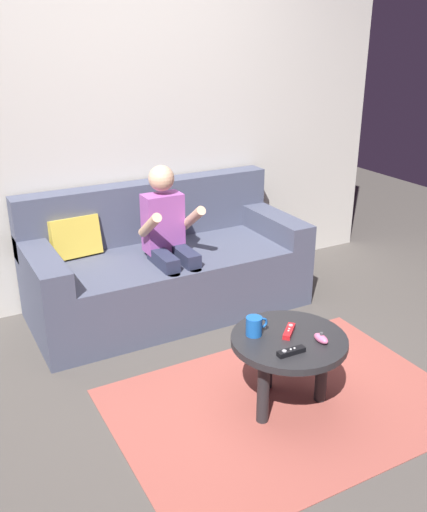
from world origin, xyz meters
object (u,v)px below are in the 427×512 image
(nunchuk_pink, at_px, (321,338))
(game_remote_black_far_corner, at_px, (291,352))
(couch, at_px, (164,268))
(coffee_table, at_px, (288,349))
(coffee_mug, at_px, (254,326))
(person_seated_on_couch, at_px, (169,237))
(game_remote_red_near_edge, at_px, (289,331))

(nunchuk_pink, xyz_separation_m, game_remote_black_far_corner, (-0.19, -0.02, -0.01))
(couch, relative_size, coffee_table, 3.17)
(nunchuk_pink, distance_m, coffee_mug, 0.33)
(person_seated_on_couch, distance_m, game_remote_red_near_edge, 1.11)
(game_remote_red_near_edge, distance_m, game_remote_black_far_corner, 0.19)
(game_remote_red_near_edge, distance_m, nunchuk_pink, 0.16)
(person_seated_on_couch, distance_m, game_remote_black_far_corner, 1.26)
(couch, xyz_separation_m, game_remote_red_near_edge, (0.11, -1.27, 0.11))
(person_seated_on_couch, height_order, game_remote_black_far_corner, person_seated_on_couch)
(nunchuk_pink, height_order, game_remote_black_far_corner, nunchuk_pink)
(nunchuk_pink, bearing_deg, couch, 97.87)
(nunchuk_pink, distance_m, game_remote_black_far_corner, 0.19)
(game_remote_red_near_edge, bearing_deg, coffee_table, -129.62)
(coffee_table, distance_m, game_remote_black_far_corner, 0.18)
(coffee_table, xyz_separation_m, game_remote_black_far_corner, (-0.08, -0.13, 0.08))
(couch, height_order, person_seated_on_couch, person_seated_on_couch)
(coffee_table, xyz_separation_m, game_remote_red_near_edge, (0.02, 0.03, 0.08))
(couch, relative_size, person_seated_on_couch, 1.78)
(coffee_table, distance_m, coffee_mug, 0.20)
(game_remote_red_near_edge, bearing_deg, game_remote_black_far_corner, -122.79)
(game_remote_red_near_edge, bearing_deg, couch, 94.98)
(couch, relative_size, game_remote_black_far_corner, 12.80)
(coffee_table, bearing_deg, game_remote_black_far_corner, -121.37)
(coffee_table, xyz_separation_m, coffee_mug, (-0.14, 0.10, 0.12))
(couch, height_order, game_remote_black_far_corner, couch)
(person_seated_on_couch, distance_m, coffee_mug, 1.02)
(coffee_mug, bearing_deg, game_remote_red_near_edge, -25.71)
(coffee_table, bearing_deg, nunchuk_pink, -47.82)
(person_seated_on_couch, bearing_deg, nunchuk_pink, -79.30)
(coffee_table, distance_m, nunchuk_pink, 0.18)
(game_remote_red_near_edge, height_order, coffee_mug, coffee_mug)
(coffee_table, distance_m, game_remote_red_near_edge, 0.09)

